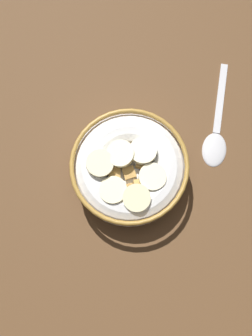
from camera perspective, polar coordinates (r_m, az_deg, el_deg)
ground_plane at (r=56.63cm, az=0.00°, el=-0.86°), size 129.14×129.14×2.00cm
cereal_bowl at (r=52.93cm, az=-0.01°, el=-0.11°), size 15.26×15.26×5.87cm
spoon at (r=57.81cm, az=12.16°, el=4.24°), size 4.08×15.69×0.80cm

